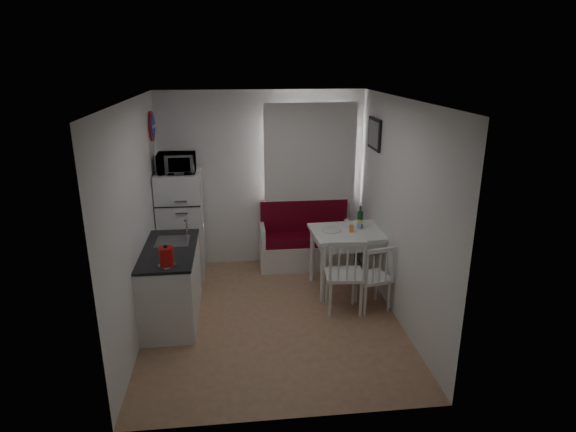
% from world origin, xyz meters
% --- Properties ---
extents(floor, '(3.00, 3.50, 0.02)m').
position_xyz_m(floor, '(0.00, 0.00, 0.00)').
color(floor, '#9E7154').
rests_on(floor, ground).
extents(ceiling, '(3.00, 3.50, 0.02)m').
position_xyz_m(ceiling, '(0.00, 0.00, 2.60)').
color(ceiling, white).
rests_on(ceiling, wall_back).
extents(wall_back, '(3.00, 0.02, 2.60)m').
position_xyz_m(wall_back, '(0.00, 1.75, 1.30)').
color(wall_back, white).
rests_on(wall_back, floor).
extents(wall_front, '(3.00, 0.02, 2.60)m').
position_xyz_m(wall_front, '(0.00, -1.75, 1.30)').
color(wall_front, white).
rests_on(wall_front, floor).
extents(wall_left, '(0.02, 3.50, 2.60)m').
position_xyz_m(wall_left, '(-1.50, 0.00, 1.30)').
color(wall_left, white).
rests_on(wall_left, floor).
extents(wall_right, '(0.02, 3.50, 2.60)m').
position_xyz_m(wall_right, '(1.50, 0.00, 1.30)').
color(wall_right, white).
rests_on(wall_right, floor).
extents(window, '(1.22, 0.06, 1.47)m').
position_xyz_m(window, '(0.70, 1.72, 1.62)').
color(window, white).
rests_on(window, wall_back).
extents(curtain, '(1.35, 0.02, 1.50)m').
position_xyz_m(curtain, '(0.70, 1.65, 1.68)').
color(curtain, white).
rests_on(curtain, wall_back).
extents(kitchen_counter, '(0.62, 1.32, 1.16)m').
position_xyz_m(kitchen_counter, '(-1.20, 0.16, 0.46)').
color(kitchen_counter, white).
rests_on(kitchen_counter, floor).
extents(wall_sign, '(0.03, 0.40, 0.40)m').
position_xyz_m(wall_sign, '(-1.47, 1.45, 2.15)').
color(wall_sign, navy).
rests_on(wall_sign, wall_left).
extents(picture_frame, '(0.04, 0.52, 0.42)m').
position_xyz_m(picture_frame, '(1.48, 1.10, 2.05)').
color(picture_frame, black).
rests_on(picture_frame, wall_right).
extents(bench, '(1.38, 0.53, 0.99)m').
position_xyz_m(bench, '(0.62, 1.51, 0.33)').
color(bench, white).
rests_on(bench, floor).
extents(dining_table, '(1.16, 0.84, 0.84)m').
position_xyz_m(dining_table, '(1.15, 0.68, 0.74)').
color(dining_table, white).
rests_on(dining_table, floor).
extents(chair_left, '(0.50, 0.48, 0.53)m').
position_xyz_m(chair_left, '(0.90, 0.01, 0.61)').
color(chair_left, white).
rests_on(chair_left, floor).
extents(chair_right, '(0.49, 0.48, 0.47)m').
position_xyz_m(chair_right, '(1.25, 0.02, 0.54)').
color(chair_right, white).
rests_on(chair_right, floor).
extents(fridge, '(0.61, 0.61, 1.53)m').
position_xyz_m(fridge, '(-1.18, 1.40, 0.76)').
color(fridge, white).
rests_on(fridge, floor).
extents(microwave, '(0.50, 0.34, 0.28)m').
position_xyz_m(microwave, '(-1.18, 1.35, 1.66)').
color(microwave, white).
rests_on(microwave, fridge).
extents(kettle, '(0.18, 0.18, 0.25)m').
position_xyz_m(kettle, '(-1.15, -0.38, 1.02)').
color(kettle, '#AA110D').
rests_on(kettle, kitchen_counter).
extents(wine_bottle, '(0.08, 0.08, 0.32)m').
position_xyz_m(wine_bottle, '(1.25, 0.78, 1.00)').
color(wine_bottle, '#133D1E').
rests_on(wine_bottle, dining_table).
extents(drinking_glass_orange, '(0.06, 0.06, 0.09)m').
position_xyz_m(drinking_glass_orange, '(1.10, 0.63, 0.89)').
color(drinking_glass_orange, orange).
rests_on(drinking_glass_orange, dining_table).
extents(drinking_glass_blue, '(0.06, 0.06, 0.09)m').
position_xyz_m(drinking_glass_blue, '(1.23, 0.73, 0.89)').
color(drinking_glass_blue, '#87BCE6').
rests_on(drinking_glass_blue, dining_table).
extents(plate, '(0.25, 0.25, 0.02)m').
position_xyz_m(plate, '(0.85, 0.70, 0.85)').
color(plate, white).
rests_on(plate, dining_table).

